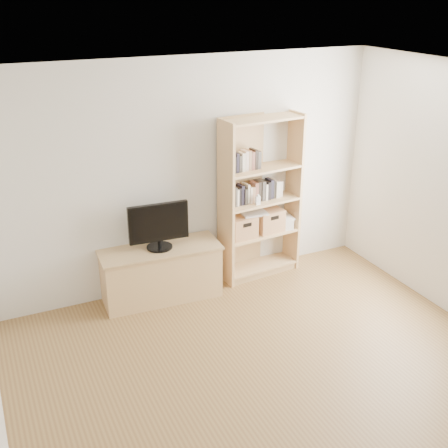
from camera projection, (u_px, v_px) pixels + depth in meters
floor at (303, 412)px, 4.64m from camera, size 4.50×5.00×0.01m
back_wall at (188, 176)px, 6.21m from camera, size 4.50×0.02×2.60m
ceiling at (325, 94)px, 3.62m from camera, size 4.50×5.00×0.01m
tv_stand at (161, 274)px, 6.23m from camera, size 1.31×0.55×0.59m
bookshelf at (260, 198)px, 6.52m from camera, size 0.99×0.44×1.93m
television at (159, 226)px, 6.01m from camera, size 0.66×0.09×0.51m
books_row_mid at (260, 190)px, 6.50m from camera, size 0.90×0.28×0.24m
books_row_upper at (244, 161)px, 6.25m from camera, size 0.41×0.19×0.21m
baby_monitor at (258, 200)px, 6.38m from camera, size 0.05×0.03×0.10m
basket_left at (242, 227)px, 6.52m from camera, size 0.33×0.28×0.26m
basket_right at (268, 220)px, 6.69m from camera, size 0.35×0.30×0.27m
laptop at (254, 213)px, 6.53m from camera, size 0.31×0.23×0.02m
magazine_stack at (283, 222)px, 6.82m from camera, size 0.25×0.31×0.13m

